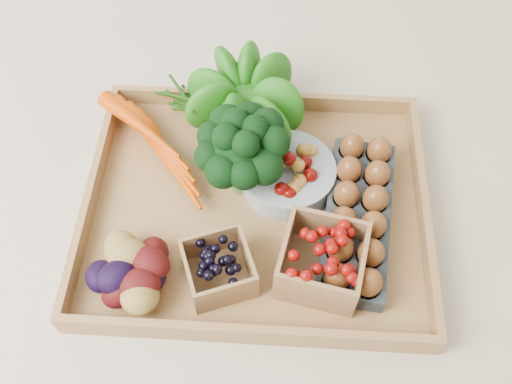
# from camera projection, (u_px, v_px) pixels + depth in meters

# --- Properties ---
(ground) EXTENTS (4.00, 4.00, 0.00)m
(ground) POSITION_uv_depth(u_px,v_px,m) (256.00, 212.00, 0.95)
(ground) COLOR beige
(ground) RESTS_ON ground
(tray) EXTENTS (0.55, 0.45, 0.01)m
(tray) POSITION_uv_depth(u_px,v_px,m) (256.00, 209.00, 0.94)
(tray) COLOR #A37744
(tray) RESTS_ON ground
(carrots) EXTENTS (0.21, 0.15, 0.05)m
(carrots) POSITION_uv_depth(u_px,v_px,m) (160.00, 145.00, 0.97)
(carrots) COLOR #D14300
(carrots) RESTS_ON tray
(lettuce) EXTENTS (0.15, 0.15, 0.15)m
(lettuce) POSITION_uv_depth(u_px,v_px,m) (242.00, 95.00, 0.97)
(lettuce) COLOR #1C4E0C
(lettuce) RESTS_ON tray
(broccoli) EXTENTS (0.15, 0.15, 0.12)m
(broccoli) POSITION_uv_depth(u_px,v_px,m) (242.00, 164.00, 0.91)
(broccoli) COLOR black
(broccoli) RESTS_ON tray
(cherry_bowl) EXTENTS (0.16, 0.16, 0.04)m
(cherry_bowl) POSITION_uv_depth(u_px,v_px,m) (288.00, 175.00, 0.95)
(cherry_bowl) COLOR #8C9EA5
(cherry_bowl) RESTS_ON tray
(egg_carton) EXTENTS (0.14, 0.30, 0.03)m
(egg_carton) POSITION_uv_depth(u_px,v_px,m) (357.00, 219.00, 0.90)
(egg_carton) COLOR #323B40
(egg_carton) RESTS_ON tray
(potatoes) EXTENTS (0.16, 0.16, 0.09)m
(potatoes) POSITION_uv_depth(u_px,v_px,m) (134.00, 270.00, 0.82)
(potatoes) COLOR #380809
(potatoes) RESTS_ON tray
(punnet_blackberry) EXTENTS (0.12, 0.12, 0.07)m
(punnet_blackberry) POSITION_uv_depth(u_px,v_px,m) (219.00, 268.00, 0.84)
(punnet_blackberry) COLOR black
(punnet_blackberry) RESTS_ON tray
(punnet_raspberry) EXTENTS (0.14, 0.14, 0.08)m
(punnet_raspberry) POSITION_uv_depth(u_px,v_px,m) (322.00, 261.00, 0.84)
(punnet_raspberry) COLOR #720805
(punnet_raspberry) RESTS_ON tray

